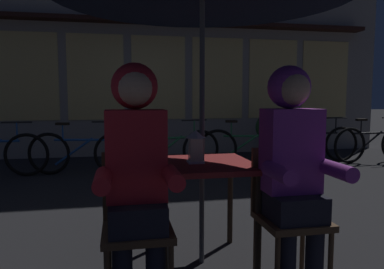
{
  "coord_description": "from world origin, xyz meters",
  "views": [
    {
      "loc": [
        -0.57,
        -2.5,
        1.2
      ],
      "look_at": [
        0.0,
        0.36,
        0.9
      ],
      "focal_mm": 34.16,
      "sensor_mm": 36.0,
      "label": 1
    }
  ],
  "objects_px": {
    "bicycle_third": "(172,150)",
    "potted_plant": "(271,131)",
    "chair_left": "(137,218)",
    "person_right_hooded": "(293,155)",
    "bicycle_fourth": "(248,148)",
    "lantern": "(196,146)",
    "bicycle_fifth": "(316,144)",
    "bicycle_furthest": "(373,144)",
    "person_left_hooded": "(136,160)",
    "bicycle_second": "(82,152)",
    "chair_right": "(287,208)",
    "cafe_table": "(202,176)"
  },
  "relations": [
    {
      "from": "cafe_table",
      "to": "bicycle_fourth",
      "type": "xyz_separation_m",
      "value": [
        1.57,
        3.36,
        -0.29
      ]
    },
    {
      "from": "chair_left",
      "to": "bicycle_furthest",
      "type": "relative_size",
      "value": 0.52
    },
    {
      "from": "person_left_hooded",
      "to": "bicycle_second",
      "type": "relative_size",
      "value": 0.84
    },
    {
      "from": "chair_left",
      "to": "bicycle_fifth",
      "type": "height_order",
      "value": "chair_left"
    },
    {
      "from": "chair_right",
      "to": "bicycle_second",
      "type": "bearing_deg",
      "value": 113.76
    },
    {
      "from": "person_left_hooded",
      "to": "bicycle_fifth",
      "type": "bearing_deg",
      "value": 49.33
    },
    {
      "from": "cafe_table",
      "to": "chair_right",
      "type": "relative_size",
      "value": 0.85
    },
    {
      "from": "bicycle_fifth",
      "to": "potted_plant",
      "type": "distance_m",
      "value": 0.87
    },
    {
      "from": "person_left_hooded",
      "to": "person_right_hooded",
      "type": "height_order",
      "value": "same"
    },
    {
      "from": "lantern",
      "to": "person_left_hooded",
      "type": "bearing_deg",
      "value": -136.0
    },
    {
      "from": "lantern",
      "to": "chair_left",
      "type": "relative_size",
      "value": 0.27
    },
    {
      "from": "lantern",
      "to": "potted_plant",
      "type": "distance_m",
      "value": 4.8
    },
    {
      "from": "bicycle_furthest",
      "to": "potted_plant",
      "type": "distance_m",
      "value": 1.87
    },
    {
      "from": "lantern",
      "to": "bicycle_fourth",
      "type": "relative_size",
      "value": 0.14
    },
    {
      "from": "lantern",
      "to": "person_left_hooded",
      "type": "height_order",
      "value": "person_left_hooded"
    },
    {
      "from": "chair_left",
      "to": "bicycle_fourth",
      "type": "distance_m",
      "value": 4.26
    },
    {
      "from": "chair_left",
      "to": "chair_right",
      "type": "relative_size",
      "value": 1.0
    },
    {
      "from": "chair_right",
      "to": "person_left_hooded",
      "type": "xyz_separation_m",
      "value": [
        -0.96,
        -0.06,
        0.36
      ]
    },
    {
      "from": "bicycle_fourth",
      "to": "potted_plant",
      "type": "relative_size",
      "value": 1.79
    },
    {
      "from": "bicycle_second",
      "to": "bicycle_furthest",
      "type": "distance_m",
      "value": 5.19
    },
    {
      "from": "potted_plant",
      "to": "person_right_hooded",
      "type": "bearing_deg",
      "value": -112.0
    },
    {
      "from": "chair_left",
      "to": "person_right_hooded",
      "type": "distance_m",
      "value": 1.03
    },
    {
      "from": "lantern",
      "to": "bicycle_furthest",
      "type": "height_order",
      "value": "lantern"
    },
    {
      "from": "person_right_hooded",
      "to": "bicycle_third",
      "type": "bearing_deg",
      "value": 93.3
    },
    {
      "from": "bicycle_fifth",
      "to": "chair_right",
      "type": "bearing_deg",
      "value": -122.17
    },
    {
      "from": "person_right_hooded",
      "to": "lantern",
      "type": "bearing_deg",
      "value": 141.65
    },
    {
      "from": "bicycle_third",
      "to": "cafe_table",
      "type": "bearing_deg",
      "value": -94.51
    },
    {
      "from": "cafe_table",
      "to": "lantern",
      "type": "relative_size",
      "value": 3.2
    },
    {
      "from": "bicycle_fifth",
      "to": "bicycle_third",
      "type": "bearing_deg",
      "value": -174.69
    },
    {
      "from": "chair_left",
      "to": "person_right_hooded",
      "type": "xyz_separation_m",
      "value": [
        0.96,
        -0.06,
        0.36
      ]
    },
    {
      "from": "chair_right",
      "to": "person_left_hooded",
      "type": "bearing_deg",
      "value": -176.61
    },
    {
      "from": "chair_left",
      "to": "person_left_hooded",
      "type": "height_order",
      "value": "person_left_hooded"
    },
    {
      "from": "lantern",
      "to": "person_right_hooded",
      "type": "bearing_deg",
      "value": -38.35
    },
    {
      "from": "cafe_table",
      "to": "potted_plant",
      "type": "height_order",
      "value": "potted_plant"
    },
    {
      "from": "person_right_hooded",
      "to": "bicycle_fourth",
      "type": "xyz_separation_m",
      "value": [
        1.09,
        3.79,
        -0.5
      ]
    },
    {
      "from": "bicycle_second",
      "to": "person_right_hooded",
      "type": "bearing_deg",
      "value": -66.56
    },
    {
      "from": "person_right_hooded",
      "to": "potted_plant",
      "type": "xyz_separation_m",
      "value": [
        1.85,
        4.57,
        -0.3
      ]
    },
    {
      "from": "bicycle_second",
      "to": "bicycle_furthest",
      "type": "bearing_deg",
      "value": 0.8
    },
    {
      "from": "chair_right",
      "to": "person_right_hooded",
      "type": "distance_m",
      "value": 0.36
    },
    {
      "from": "lantern",
      "to": "potted_plant",
      "type": "bearing_deg",
      "value": 60.25
    },
    {
      "from": "lantern",
      "to": "bicycle_furthest",
      "type": "xyz_separation_m",
      "value": [
        4.09,
        3.42,
        -0.51
      ]
    },
    {
      "from": "lantern",
      "to": "bicycle_third",
      "type": "height_order",
      "value": "lantern"
    },
    {
      "from": "lantern",
      "to": "bicycle_fourth",
      "type": "xyz_separation_m",
      "value": [
        1.62,
        3.37,
        -0.51
      ]
    },
    {
      "from": "lantern",
      "to": "bicycle_fourth",
      "type": "bearing_deg",
      "value": 64.36
    },
    {
      "from": "lantern",
      "to": "bicycle_fifth",
      "type": "height_order",
      "value": "lantern"
    },
    {
      "from": "chair_right",
      "to": "bicycle_fifth",
      "type": "xyz_separation_m",
      "value": [
        2.49,
        3.95,
        -0.14
      ]
    },
    {
      "from": "bicycle_third",
      "to": "potted_plant",
      "type": "bearing_deg",
      "value": 21.52
    },
    {
      "from": "chair_right",
      "to": "bicycle_second",
      "type": "height_order",
      "value": "chair_right"
    },
    {
      "from": "lantern",
      "to": "bicycle_fifth",
      "type": "bearing_deg",
      "value": 50.01
    },
    {
      "from": "chair_right",
      "to": "bicycle_furthest",
      "type": "bearing_deg",
      "value": 46.77
    }
  ]
}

